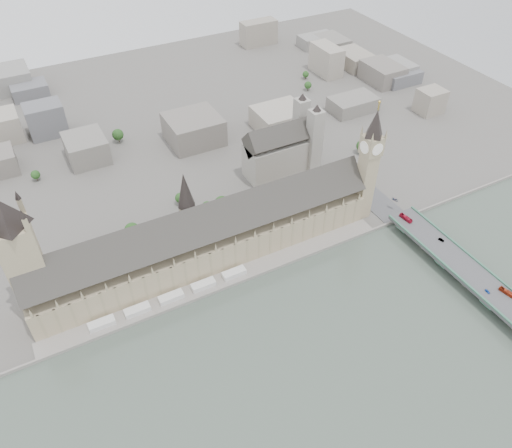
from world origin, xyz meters
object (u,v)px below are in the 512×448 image
palace_of_westminster (206,238)px  westminster_bridge (464,272)px  victoria_tower (21,255)px  car_approach (395,200)px  red_bus_south (507,292)px  car_blue (488,291)px  red_bus_north (406,218)px  car_silver (441,240)px  elizabeth_tower (369,158)px  westminster_abbey (283,149)px

palace_of_westminster → westminster_bridge: 195.05m
victoria_tower → car_approach: bearing=-5.2°
red_bus_south → car_blue: size_ratio=2.70×
palace_of_westminster → westminster_bridge: size_ratio=0.82×
palace_of_westminster → car_approach: bearing=-6.8°
victoria_tower → red_bus_north: (280.85, -50.31, -43.26)m
victoria_tower → car_blue: (279.51, -138.41, -44.25)m
palace_of_westminster → car_blue: size_ratio=64.38×
car_silver → car_approach: 56.82m
westminster_bridge → car_approach: (5.89, 87.14, 5.93)m
victoria_tower → car_blue: bearing=-26.3°
car_blue → car_approach: size_ratio=0.74×
red_bus_north → car_approach: bearing=62.8°
elizabeth_tower → car_blue: 130.77m
car_approach → red_bus_north: bearing=-134.6°
elizabeth_tower → palace_of_westminster: bearing=175.2°
red_bus_south → car_blue: 12.75m
palace_of_westminster → victoria_tower: bearing=177.0°
elizabeth_tower → red_bus_north: size_ratio=8.83×
westminster_bridge → victoria_tower: bearing=158.2°
elizabeth_tower → westminster_bridge: bearing=-75.9°
red_bus_south → car_approach: red_bus_south is taller
palace_of_westminster → westminster_bridge: palace_of_westminster is taller
palace_of_westminster → red_bus_north: palace_of_westminster is taller
elizabeth_tower → car_blue: bearing=-80.8°
car_silver → car_approach: bearing=71.8°
car_approach → victoria_tower: bearing=150.9°
palace_of_westminster → elizabeth_tower: 142.94m
car_silver → palace_of_westminster: bearing=138.3°
palace_of_westminster → westminster_bridge: bearing=-33.5°
victoria_tower → red_bus_north: bearing=-10.2°
red_bus_north → car_blue: size_ratio=2.96×
victoria_tower → red_bus_south: (290.05, -145.52, -43.40)m
red_bus_north → red_bus_south: 95.66m
westminster_abbey → car_silver: size_ratio=14.39×
red_bus_north → palace_of_westminster: bearing=158.0°
red_bus_north → red_bus_south: bearing=-91.0°
victoria_tower → red_bus_south: 327.40m
red_bus_north → westminster_abbey: bearing=105.4°
westminster_abbey → victoria_tower: bearing=-163.5°
palace_of_westminster → red_bus_north: 165.18m
victoria_tower → red_bus_north: size_ratio=8.22×
westminster_bridge → westminster_abbey: size_ratio=4.78×
red_bus_north → car_approach: red_bus_north is taller
elizabeth_tower → car_blue: (19.51, -120.41, -47.14)m
elizabeth_tower → car_approach: elizabeth_tower is taller
westminster_abbey → car_silver: 162.64m
elizabeth_tower → red_bus_south: 138.95m
westminster_bridge → car_blue: 25.97m
red_bus_south → car_silver: 62.38m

